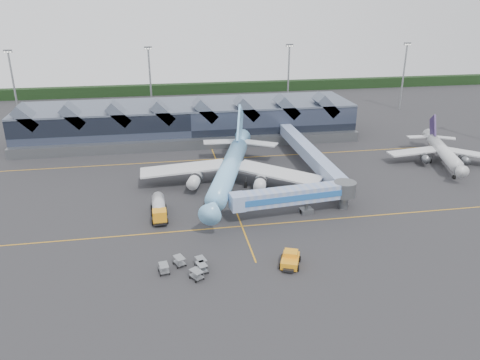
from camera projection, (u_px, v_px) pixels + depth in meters
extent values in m
plane|color=#28282B|center=(234.00, 207.00, 88.21)|extent=(260.00, 260.00, 0.00)
cube|color=orange|center=(242.00, 226.00, 80.89)|extent=(120.00, 0.25, 0.01)
cube|color=orange|center=(216.00, 159.00, 113.83)|extent=(120.00, 0.25, 0.01)
cube|color=orange|center=(227.00, 187.00, 97.36)|extent=(0.25, 60.00, 0.01)
cube|color=black|center=(190.00, 89.00, 188.11)|extent=(260.00, 4.00, 4.00)
cube|color=black|center=(189.00, 121.00, 129.66)|extent=(90.00, 20.00, 9.00)
cube|color=#4F5869|center=(188.00, 105.00, 127.92)|extent=(90.00, 20.00, 0.60)
cube|color=#5B5E63|center=(192.00, 144.00, 120.78)|extent=(90.00, 2.50, 2.60)
cube|color=#4F5869|center=(27.00, 117.00, 115.04)|extent=(6.43, 6.00, 6.43)
cube|color=#4F5869|center=(74.00, 115.00, 116.81)|extent=(6.43, 6.00, 6.43)
cube|color=#4F5869|center=(119.00, 113.00, 118.58)|extent=(6.43, 6.00, 6.43)
cube|color=#4F5869|center=(163.00, 111.00, 120.35)|extent=(6.43, 6.00, 6.43)
cube|color=#4F5869|center=(205.00, 110.00, 122.12)|extent=(6.43, 6.00, 6.43)
cube|color=#4F5869|center=(246.00, 108.00, 123.89)|extent=(6.43, 6.00, 6.43)
cube|color=#4F5869|center=(287.00, 106.00, 125.66)|extent=(6.43, 6.00, 6.43)
cube|color=#4F5869|center=(326.00, 105.00, 127.43)|extent=(6.43, 6.00, 6.43)
cylinder|color=gray|center=(14.00, 89.00, 139.34)|extent=(0.56, 0.56, 22.00)
cube|color=#5B5E63|center=(8.00, 51.00, 135.27)|extent=(2.40, 0.50, 0.90)
cylinder|color=gray|center=(151.00, 84.00, 147.60)|extent=(0.56, 0.56, 22.00)
cube|color=#5B5E63|center=(148.00, 48.00, 143.53)|extent=(2.40, 0.50, 0.90)
cylinder|color=gray|center=(288.00, 80.00, 154.84)|extent=(0.56, 0.56, 22.00)
cube|color=#5B5E63|center=(290.00, 45.00, 150.77)|extent=(2.40, 0.50, 0.90)
cylinder|color=gray|center=(403.00, 77.00, 159.45)|extent=(0.56, 0.56, 22.00)
cube|color=#5B5E63|center=(407.00, 44.00, 155.38)|extent=(2.40, 0.50, 0.90)
cylinder|color=#77C9F2|center=(229.00, 170.00, 94.96)|extent=(13.03, 31.15, 3.88)
cone|color=#77C9F2|center=(213.00, 208.00, 78.00)|extent=(5.30, 6.29, 3.88)
cube|color=black|center=(212.00, 205.00, 77.08)|extent=(1.51, 0.76, 0.48)
cone|color=#77C9F2|center=(241.00, 141.00, 112.64)|extent=(5.83, 8.01, 3.88)
cube|color=silver|center=(183.00, 168.00, 97.58)|extent=(17.69, 6.06, 1.28)
cube|color=silver|center=(278.00, 173.00, 95.25)|extent=(17.76, 14.94, 1.28)
cylinder|color=silver|center=(195.00, 180.00, 94.28)|extent=(3.89, 5.86, 2.40)
cylinder|color=silver|center=(260.00, 183.00, 92.72)|extent=(3.89, 5.86, 2.40)
cube|color=#77C9F2|center=(240.00, 127.00, 109.49)|extent=(3.38, 9.61, 10.68)
cube|color=silver|center=(220.00, 142.00, 111.96)|extent=(8.24, 3.60, 0.26)
cube|color=silver|center=(260.00, 143.00, 110.83)|extent=(8.54, 6.88, 0.26)
cylinder|color=#5B5E63|center=(217.00, 215.00, 82.45)|extent=(0.29, 0.29, 2.24)
cylinder|color=#5B5E63|center=(215.00, 180.00, 97.72)|extent=(0.29, 0.29, 2.24)
cylinder|color=#5B5E63|center=(246.00, 182.00, 96.95)|extent=(0.29, 0.29, 2.24)
cylinder|color=black|center=(217.00, 219.00, 82.71)|extent=(0.86, 1.51, 1.44)
cylinder|color=silver|center=(444.00, 152.00, 109.28)|extent=(8.38, 19.88, 2.84)
cone|color=silver|center=(460.00, 169.00, 98.53)|extent=(3.69, 4.08, 2.84)
cube|color=black|center=(461.00, 167.00, 97.91)|extent=(1.13, 0.63, 0.48)
cone|color=silver|center=(430.00, 136.00, 120.48)|extent=(4.02, 5.17, 2.84)
cube|color=silver|center=(413.00, 152.00, 111.01)|extent=(11.91, 4.00, 0.95)
cube|color=silver|center=(472.00, 154.00, 109.60)|extent=(11.83, 9.74, 0.95)
cylinder|color=#5B5E63|center=(425.00, 158.00, 108.89)|extent=(2.66, 3.77, 1.76)
cylinder|color=#5B5E63|center=(465.00, 159.00, 107.95)|extent=(2.66, 3.77, 1.76)
cube|color=#261644|center=(433.00, 128.00, 118.45)|extent=(2.22, 6.24, 6.93)
cube|color=silver|center=(418.00, 137.00, 120.03)|extent=(5.50, 2.23, 0.24)
cube|color=silver|center=(444.00, 138.00, 119.35)|extent=(5.68, 4.46, 0.24)
cylinder|color=#5B5E63|center=(454.00, 175.00, 101.46)|extent=(0.27, 0.27, 1.64)
cylinder|color=#5B5E63|center=(431.00, 159.00, 111.15)|extent=(0.27, 0.27, 1.64)
cylinder|color=#5B5E63|center=(452.00, 160.00, 110.64)|extent=(0.27, 0.27, 1.64)
cylinder|color=black|center=(454.00, 177.00, 101.65)|extent=(0.71, 1.13, 1.05)
cube|color=#7A95CC|center=(293.00, 195.00, 83.73)|extent=(18.96, 4.80, 2.72)
cube|color=#225CAA|center=(296.00, 198.00, 82.44)|extent=(18.67, 2.12, 1.13)
cube|color=#7A95CC|center=(237.00, 202.00, 81.07)|extent=(2.75, 3.25, 2.81)
cylinder|color=#5B5E63|center=(307.00, 203.00, 85.17)|extent=(0.66, 0.66, 3.85)
cube|color=#5B5E63|center=(306.00, 211.00, 85.73)|extent=(2.44, 2.11, 0.84)
cylinder|color=black|center=(301.00, 212.00, 85.52)|extent=(0.46, 0.88, 0.84)
cylinder|color=black|center=(311.00, 211.00, 86.00)|extent=(0.46, 0.88, 0.84)
cylinder|color=#5B5E63|center=(345.00, 189.00, 86.39)|extent=(4.13, 4.13, 2.81)
cylinder|color=#5B5E63|center=(344.00, 199.00, 87.11)|extent=(1.69, 1.69, 3.85)
cube|color=black|center=(159.00, 213.00, 84.03)|extent=(2.61, 9.01, 0.50)
cube|color=orange|center=(160.00, 216.00, 80.56)|extent=(2.44, 2.25, 2.19)
cube|color=black|center=(160.00, 215.00, 79.65)|extent=(2.19, 0.20, 1.00)
cylinder|color=#B7B7BB|center=(159.00, 204.00, 84.62)|extent=(2.43, 5.83, 2.29)
sphere|color=#B7B7BB|center=(158.00, 197.00, 87.24)|extent=(2.19, 2.19, 2.19)
sphere|color=#B7B7BB|center=(159.00, 210.00, 81.99)|extent=(2.19, 2.19, 2.19)
cylinder|color=black|center=(153.00, 222.00, 81.17)|extent=(0.37, 1.00, 1.00)
cylinder|color=black|center=(167.00, 221.00, 81.63)|extent=(0.37, 1.00, 1.00)
cylinder|color=black|center=(152.00, 214.00, 84.34)|extent=(0.37, 1.00, 1.00)
cylinder|color=black|center=(166.00, 213.00, 84.80)|extent=(0.37, 1.00, 1.00)
cylinder|color=black|center=(152.00, 208.00, 86.61)|extent=(0.37, 1.00, 1.00)
cylinder|color=black|center=(166.00, 207.00, 87.06)|extent=(0.37, 1.00, 1.00)
cube|color=orange|center=(290.00, 261.00, 69.00)|extent=(3.76, 4.62, 1.11)
cube|color=orange|center=(291.00, 253.00, 69.30)|extent=(2.52, 2.39, 0.78)
cube|color=black|center=(288.00, 270.00, 67.18)|extent=(1.77, 1.40, 0.33)
cylinder|color=black|center=(280.00, 266.00, 68.16)|extent=(0.64, 0.95, 0.89)
cylinder|color=black|center=(298.00, 268.00, 67.67)|extent=(0.64, 0.95, 0.89)
cylinder|color=black|center=(283.00, 257.00, 70.58)|extent=(0.64, 0.95, 0.89)
cylinder|color=black|center=(300.00, 259.00, 70.09)|extent=(0.64, 0.95, 0.89)
cube|color=gray|center=(180.00, 262.00, 69.05)|extent=(1.92, 2.30, 0.13)
cube|color=gray|center=(179.00, 257.00, 68.74)|extent=(1.92, 2.30, 0.07)
cylinder|color=black|center=(182.00, 261.00, 70.08)|extent=(0.22, 0.34, 0.32)
cube|color=gray|center=(201.00, 264.00, 68.70)|extent=(1.78, 2.25, 0.13)
cube|color=gray|center=(201.00, 259.00, 68.39)|extent=(1.78, 2.25, 0.07)
cylinder|color=black|center=(203.00, 262.00, 69.70)|extent=(0.20, 0.34, 0.32)
cube|color=gray|center=(164.00, 270.00, 67.18)|extent=(1.53, 2.14, 0.13)
cube|color=gray|center=(164.00, 265.00, 66.86)|extent=(1.53, 2.14, 0.07)
cylinder|color=black|center=(168.00, 269.00, 68.13)|extent=(0.15, 0.34, 0.32)
cube|color=gray|center=(197.00, 276.00, 65.72)|extent=(2.10, 2.34, 0.13)
cube|color=gray|center=(196.00, 271.00, 65.41)|extent=(2.10, 2.34, 0.07)
cylinder|color=black|center=(197.00, 274.00, 66.76)|extent=(0.26, 0.33, 0.32)
cube|color=gray|center=(202.00, 269.00, 67.34)|extent=(1.79, 2.26, 0.13)
cube|color=gray|center=(202.00, 264.00, 67.02)|extent=(1.79, 2.26, 0.07)
cylinder|color=black|center=(204.00, 268.00, 68.34)|extent=(0.20, 0.34, 0.32)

